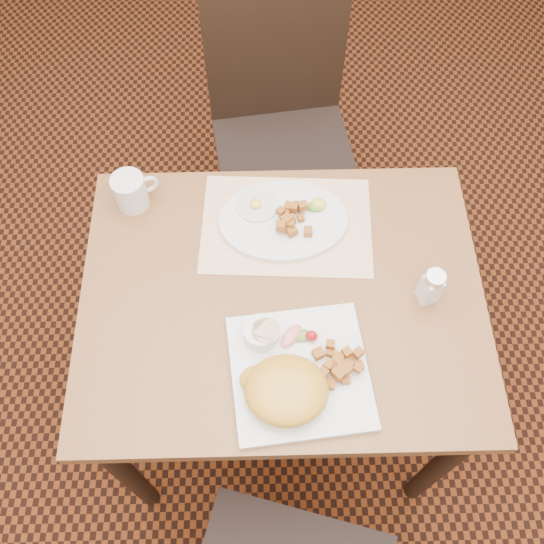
{
  "coord_description": "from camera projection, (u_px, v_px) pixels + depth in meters",
  "views": [
    {
      "loc": [
        -0.04,
        -0.61,
        1.95
      ],
      "look_at": [
        -0.02,
        0.02,
        0.82
      ],
      "focal_mm": 40.0,
      "sensor_mm": 36.0,
      "label": 1
    }
  ],
  "objects": [
    {
      "name": "salt_shaker",
      "position": [
        431.0,
        287.0,
        1.3
      ],
      "size": [
        0.05,
        0.05,
        0.1
      ],
      "color": "white",
      "rests_on": "table"
    },
    {
      "name": "plate_oval",
      "position": [
        283.0,
        220.0,
        1.43
      ],
      "size": [
        0.31,
        0.24,
        0.02
      ],
      "primitive_type": null,
      "rotation": [
        0.0,
        0.0,
        0.04
      ],
      "color": "silver",
      "rests_on": "placemat"
    },
    {
      "name": "home_fries_ov",
      "position": [
        291.0,
        220.0,
        1.4
      ],
      "size": [
        0.08,
        0.1,
        0.04
      ],
      "color": "#B1611C",
      "rests_on": "plate_oval"
    },
    {
      "name": "ramekin",
      "position": [
        261.0,
        333.0,
        1.26
      ],
      "size": [
        0.08,
        0.07,
        0.04
      ],
      "color": "silver",
      "rests_on": "plate_square"
    },
    {
      "name": "coffee_mug",
      "position": [
        131.0,
        191.0,
        1.43
      ],
      "size": [
        0.11,
        0.08,
        0.09
      ],
      "color": "silver",
      "rests_on": "table"
    },
    {
      "name": "table",
      "position": [
        282.0,
        316.0,
        1.44
      ],
      "size": [
        0.9,
        0.7,
        0.75
      ],
      "color": "brown",
      "rests_on": "ground"
    },
    {
      "name": "hollandaise_mound",
      "position": [
        286.0,
        390.0,
        1.19
      ],
      "size": [
        0.18,
        0.15,
        0.06
      ],
      "color": "gold",
      "rests_on": "plate_square"
    },
    {
      "name": "home_fries_sq",
      "position": [
        339.0,
        364.0,
        1.24
      ],
      "size": [
        0.11,
        0.1,
        0.04
      ],
      "color": "#B1611C",
      "rests_on": "plate_square"
    },
    {
      "name": "fried_egg",
      "position": [
        257.0,
        205.0,
        1.44
      ],
      "size": [
        0.1,
        0.1,
        0.02
      ],
      "color": "white",
      "rests_on": "plate_oval"
    },
    {
      "name": "plate_square",
      "position": [
        300.0,
        372.0,
        1.25
      ],
      "size": [
        0.31,
        0.31,
        0.02
      ],
      "primitive_type": "cube",
      "rotation": [
        0.0,
        0.0,
        0.11
      ],
      "color": "silver",
      "rests_on": "table"
    },
    {
      "name": "placemat",
      "position": [
        286.0,
        225.0,
        1.44
      ],
      "size": [
        0.41,
        0.3,
        0.0
      ],
      "primitive_type": "cube",
      "rotation": [
        0.0,
        0.0,
        -0.05
      ],
      "color": "white",
      "rests_on": "table"
    },
    {
      "name": "ground",
      "position": [
        279.0,
        398.0,
        2.0
      ],
      "size": [
        8.0,
        8.0,
        0.0
      ],
      "primitive_type": "plane",
      "color": "black",
      "rests_on": "ground"
    },
    {
      "name": "garnish_ov",
      "position": [
        317.0,
        205.0,
        1.43
      ],
      "size": [
        0.05,
        0.04,
        0.02
      ],
      "color": "#387223",
      "rests_on": "plate_oval"
    },
    {
      "name": "chair_far",
      "position": [
        281.0,
        120.0,
        1.88
      ],
      "size": [
        0.47,
        0.48,
        0.97
      ],
      "rotation": [
        0.0,
        0.0,
        3.28
      ],
      "color": "black",
      "rests_on": "ground"
    },
    {
      "name": "garnish_sq",
      "position": [
        298.0,
        336.0,
        1.27
      ],
      "size": [
        0.09,
        0.07,
        0.03
      ],
      "color": "#387223",
      "rests_on": "plate_square"
    }
  ]
}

